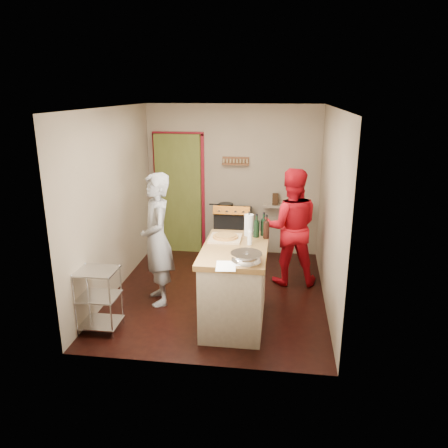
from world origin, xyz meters
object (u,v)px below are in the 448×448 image
(stove, at_px, (233,233))
(person_stripe, at_px, (157,240))
(wire_shelving, at_px, (98,297))
(island, at_px, (235,283))
(person_red, at_px, (290,227))

(stove, height_order, person_stripe, person_stripe)
(stove, relative_size, wire_shelving, 1.26)
(wire_shelving, distance_m, island, 1.66)
(island, bearing_deg, person_stripe, 159.95)
(island, relative_size, person_stripe, 0.80)
(stove, relative_size, person_stripe, 0.56)
(person_stripe, distance_m, person_red, 1.98)
(stove, height_order, wire_shelving, stove)
(person_red, bearing_deg, person_stripe, 21.62)
(person_stripe, bearing_deg, stove, 130.03)
(wire_shelving, bearing_deg, island, 15.52)
(wire_shelving, bearing_deg, person_stripe, 59.17)
(stove, height_order, island, island)
(wire_shelving, relative_size, person_red, 0.46)
(stove, distance_m, island, 2.20)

